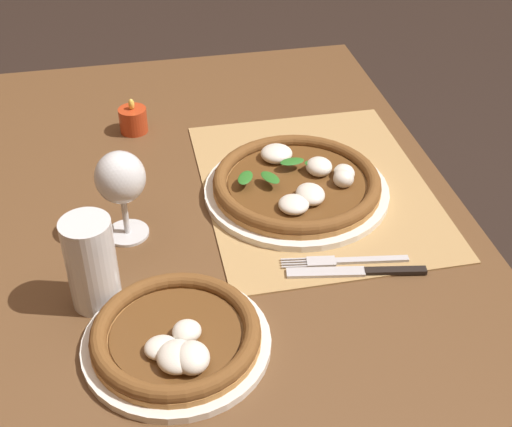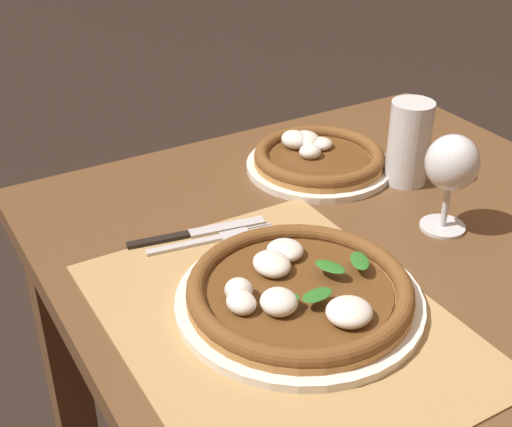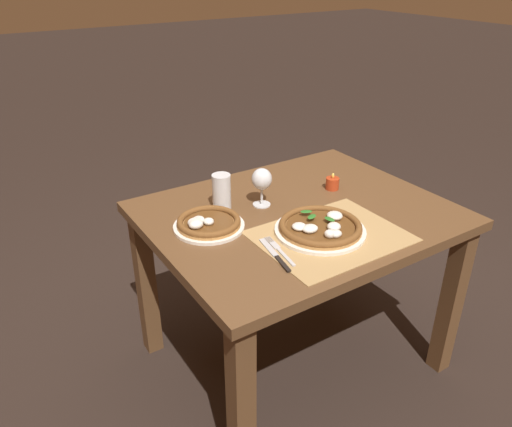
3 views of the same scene
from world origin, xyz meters
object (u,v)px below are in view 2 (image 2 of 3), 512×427
pizza_far (318,158)px  wine_glass (452,167)px  knife (198,233)px  pint_glass (409,144)px  pizza_near (299,292)px  fork (213,239)px

pizza_far → wine_glass: 0.28m
pizza_far → knife: size_ratio=1.20×
pint_glass → knife: pint_glass is taller
pizza_far → pint_glass: bearing=41.7°
pizza_near → wine_glass: wine_glass is taller
pizza_far → pint_glass: pint_glass is taller
fork → wine_glass: bearing=66.4°
pint_glass → wine_glass: bearing=-19.2°
pizza_near → wine_glass: size_ratio=2.10×
pizza_far → fork: bearing=-65.8°
pizza_near → knife: size_ratio=1.51×
pizza_near → knife: pizza_near is taller
pizza_far → pint_glass: 0.16m
pizza_near → fork: 0.20m
pizza_near → pint_glass: (-0.20, 0.35, 0.05)m
fork → knife: knife is taller
fork → pizza_far: bearing=114.2°
wine_glass → knife: wine_glass is taller
wine_glass → fork: size_ratio=0.77×
fork → pint_glass: bearing=91.1°
pint_glass → knife: bearing=-93.1°
pint_glass → fork: pint_glass is taller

